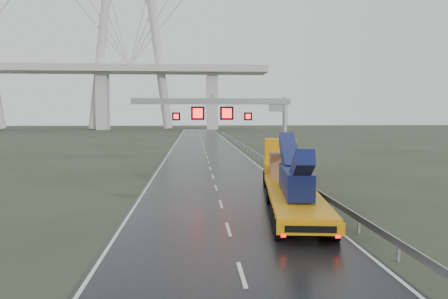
{
  "coord_description": "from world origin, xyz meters",
  "views": [
    {
      "loc": [
        -1.62,
        -22.72,
        5.59
      ],
      "look_at": [
        0.39,
        6.85,
        3.2
      ],
      "focal_mm": 35.0,
      "sensor_mm": 36.0,
      "label": 1
    }
  ],
  "objects": [
    {
      "name": "sign_gantry",
      "position": [
        2.1,
        17.99,
        5.61
      ],
      "size": [
        14.9,
        1.2,
        7.42
      ],
      "color": "silver",
      "rests_on": "ground"
    },
    {
      "name": "striped_barrier",
      "position": [
        8.0,
        15.05,
        0.54
      ],
      "size": [
        0.69,
        0.45,
        1.08
      ],
      "primitive_type": "cube",
      "rotation": [
        0.0,
        0.0,
        -0.18
      ],
      "color": "red",
      "rests_on": "ground"
    },
    {
      "name": "guardrail",
      "position": [
        6.1,
        30.0,
        0.7
      ],
      "size": [
        0.2,
        140.0,
        1.4
      ],
      "primitive_type": null,
      "color": "gray",
      "rests_on": "ground"
    },
    {
      "name": "heavy_haul_truck",
      "position": [
        4.5,
        5.62,
        1.7
      ],
      "size": [
        4.89,
        18.81,
        4.38
      ],
      "rotation": [
        0.0,
        0.0,
        -0.12
      ],
      "color": "orange",
      "rests_on": "ground"
    },
    {
      "name": "road",
      "position": [
        0.0,
        40.0,
        0.01
      ],
      "size": [
        11.0,
        200.0,
        0.02
      ],
      "primitive_type": "cube",
      "color": "black",
      "rests_on": "ground"
    },
    {
      "name": "exit_sign_pair",
      "position": [
        8.18,
        14.34,
        1.53
      ],
      "size": [
        1.28,
        0.17,
        2.19
      ],
      "rotation": [
        0.0,
        0.0,
        0.09
      ],
      "color": "gray",
      "rests_on": "ground"
    },
    {
      "name": "ground",
      "position": [
        0.0,
        0.0,
        0.0
      ],
      "size": [
        400.0,
        400.0,
        0.0
      ],
      "primitive_type": "plane",
      "color": "#2D3525",
      "rests_on": "ground"
    }
  ]
}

